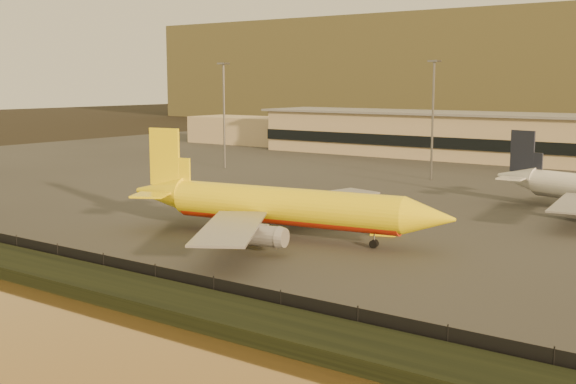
# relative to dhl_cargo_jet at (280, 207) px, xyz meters

# --- Properties ---
(ground) EXTENTS (900.00, 900.00, 0.00)m
(ground) POSITION_rel_dhl_cargo_jet_xyz_m (1.51, -13.37, -4.46)
(ground) COLOR black
(ground) RESTS_ON ground
(embankment) EXTENTS (320.00, 7.00, 1.40)m
(embankment) POSITION_rel_dhl_cargo_jet_xyz_m (1.51, -30.37, -3.76)
(embankment) COLOR black
(embankment) RESTS_ON ground
(tarmac) EXTENTS (320.00, 220.00, 0.20)m
(tarmac) POSITION_rel_dhl_cargo_jet_xyz_m (1.51, 81.63, -4.36)
(tarmac) COLOR #2D2D2D
(tarmac) RESTS_ON ground
(perimeter_fence) EXTENTS (300.00, 0.05, 2.20)m
(perimeter_fence) POSITION_rel_dhl_cargo_jet_xyz_m (1.51, -26.37, -3.16)
(perimeter_fence) COLOR black
(perimeter_fence) RESTS_ON tarmac
(terminal_building) EXTENTS (202.00, 25.00, 12.60)m
(terminal_building) POSITION_rel_dhl_cargo_jet_xyz_m (-13.02, 112.18, 1.79)
(terminal_building) COLOR #C7AE8A
(terminal_building) RESTS_ON tarmac
(apron_light_masts) EXTENTS (152.20, 12.20, 25.40)m
(apron_light_masts) POSITION_rel_dhl_cargo_jet_xyz_m (16.51, 61.63, 11.25)
(apron_light_masts) COLOR slate
(apron_light_masts) RESTS_ON tarmac
(dhl_cargo_jet) EXTENTS (47.70, 46.21, 14.26)m
(dhl_cargo_jet) POSITION_rel_dhl_cargo_jet_xyz_m (0.00, 0.00, 0.00)
(dhl_cargo_jet) COLOR yellow
(dhl_cargo_jet) RESTS_ON tarmac
(gse_vehicle_yellow) EXTENTS (3.81, 2.67, 1.57)m
(gse_vehicle_yellow) POSITION_rel_dhl_cargo_jet_xyz_m (10.65, 9.49, -3.48)
(gse_vehicle_yellow) COLOR yellow
(gse_vehicle_yellow) RESTS_ON tarmac
(gse_vehicle_white) EXTENTS (3.74, 1.76, 1.66)m
(gse_vehicle_white) POSITION_rel_dhl_cargo_jet_xyz_m (-8.80, 18.22, -3.43)
(gse_vehicle_white) COLOR silver
(gse_vehicle_white) RESTS_ON tarmac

